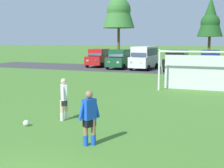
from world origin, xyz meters
TOP-DOWN VIEW (x-y plane):
  - ground_plane at (0.00, 15.00)m, footprint 400.00×400.00m
  - parking_lot_strip at (0.00, 27.05)m, footprint 52.00×8.40m
  - soccer_ball at (-2.65, 4.30)m, footprint 0.22×0.22m
  - soccer_goal at (3.74, 14.66)m, footprint 7.47×2.13m
  - player_striker_near at (0.36, 3.39)m, footprint 0.45×0.67m
  - player_midfield_center at (-1.80, 5.56)m, footprint 0.41×0.70m
  - parked_car_slot_far_left at (-10.61, 28.29)m, footprint 2.39×4.73m
  - parked_car_slot_left at (-7.39, 26.91)m, footprint 2.33×4.70m
  - parked_car_slot_center_left at (-4.45, 26.85)m, footprint 2.40×4.90m
  - parked_car_slot_center at (-0.81, 26.21)m, footprint 2.30×4.68m
  - parked_car_slot_center_right at (2.40, 27.64)m, footprint 2.23×4.65m
  - tree_left_edge at (-10.23, 34.20)m, footprint 4.44×4.44m
  - tree_mid_left at (1.67, 37.16)m, footprint 3.34×3.34m

SIDE VIEW (x-z plane):
  - ground_plane at x=0.00m, z-range 0.00..0.00m
  - parking_lot_strip at x=0.00m, z-range 0.00..0.01m
  - soccer_ball at x=-2.65m, z-range 0.00..0.22m
  - player_striker_near at x=0.36m, z-range 0.00..1.64m
  - player_midfield_center at x=-1.80m, z-range 0.00..1.64m
  - parked_car_slot_far_left at x=-10.61m, z-range 0.03..2.19m
  - parked_car_slot_left at x=-7.39m, z-range 0.03..2.19m
  - parked_car_slot_center at x=-0.81m, z-range 0.03..2.19m
  - parked_car_slot_center_right at x=2.40m, z-range 0.03..2.19m
  - soccer_goal at x=3.74m, z-range 0.01..2.58m
  - parked_car_slot_center_left at x=-4.45m, z-range 0.08..2.60m
  - tree_mid_left at x=1.67m, z-range 1.66..10.56m
  - tree_left_edge at x=-10.23m, z-range 2.22..14.05m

